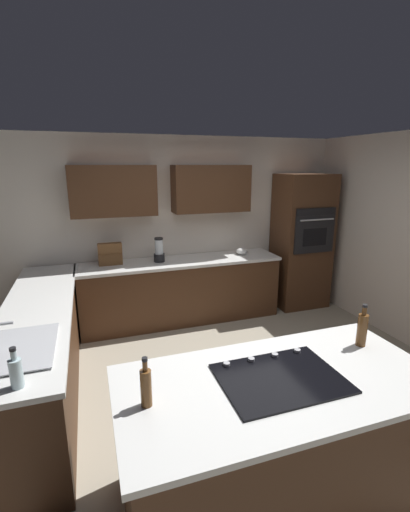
# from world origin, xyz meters

# --- Properties ---
(ground_plane) EXTENTS (14.00, 14.00, 0.00)m
(ground_plane) POSITION_xyz_m (0.00, 0.00, 0.00)
(ground_plane) COLOR #9E937F
(wall_back) EXTENTS (6.00, 0.44, 2.60)m
(wall_back) POSITION_xyz_m (0.07, -2.05, 1.44)
(wall_back) COLOR silver
(wall_back) RESTS_ON ground
(lower_cabinets_back) EXTENTS (2.80, 0.60, 0.86)m
(lower_cabinets_back) POSITION_xyz_m (0.10, -1.72, 0.43)
(lower_cabinets_back) COLOR #472B19
(lower_cabinets_back) RESTS_ON ground
(countertop_back) EXTENTS (2.84, 0.64, 0.04)m
(countertop_back) POSITION_xyz_m (0.10, -1.72, 0.88)
(countertop_back) COLOR silver
(countertop_back) RESTS_ON lower_cabinets_back
(lower_cabinets_side) EXTENTS (0.60, 2.90, 0.86)m
(lower_cabinets_side) POSITION_xyz_m (1.82, -0.55, 0.43)
(lower_cabinets_side) COLOR #472B19
(lower_cabinets_side) RESTS_ON ground
(countertop_side) EXTENTS (0.64, 2.94, 0.04)m
(countertop_side) POSITION_xyz_m (1.82, -0.55, 0.88)
(countertop_side) COLOR silver
(countertop_side) RESTS_ON lower_cabinets_side
(island_base) EXTENTS (1.97, 0.91, 0.86)m
(island_base) POSITION_xyz_m (0.23, 1.20, 0.43)
(island_base) COLOR #472B19
(island_base) RESTS_ON ground
(island_top) EXTENTS (2.05, 0.99, 0.04)m
(island_top) POSITION_xyz_m (0.23, 1.20, 0.88)
(island_top) COLOR silver
(island_top) RESTS_ON island_base
(wall_oven) EXTENTS (0.80, 0.66, 2.07)m
(wall_oven) POSITION_xyz_m (-1.85, -1.72, 1.04)
(wall_oven) COLOR #472B19
(wall_oven) RESTS_ON ground
(sink_unit) EXTENTS (0.46, 0.70, 0.23)m
(sink_unit) POSITION_xyz_m (1.83, 0.29, 0.92)
(sink_unit) COLOR #515456
(sink_unit) RESTS_ON countertop_side
(cooktop) EXTENTS (0.76, 0.56, 0.03)m
(cooktop) POSITION_xyz_m (0.23, 1.20, 0.91)
(cooktop) COLOR black
(cooktop) RESTS_ON island_top
(blender) EXTENTS (0.15, 0.15, 0.34)m
(blender) POSITION_xyz_m (0.40, -1.75, 1.04)
(blender) COLOR black
(blender) RESTS_ON countertop_back
(mixing_bowl) EXTENTS (0.17, 0.17, 0.10)m
(mixing_bowl) POSITION_xyz_m (-0.85, -1.75, 0.95)
(mixing_bowl) COLOR white
(mixing_bowl) RESTS_ON countertop_back
(spice_rack) EXTENTS (0.31, 0.11, 0.30)m
(spice_rack) POSITION_xyz_m (1.05, -1.80, 1.05)
(spice_rack) COLOR brown
(spice_rack) RESTS_ON countertop_back
(dish_soap_bottle) EXTENTS (0.08, 0.08, 0.26)m
(dish_soap_bottle) POSITION_xyz_m (1.77, 0.77, 1.00)
(dish_soap_bottle) COLOR silver
(dish_soap_bottle) RESTS_ON countertop_side
(oil_bottle) EXTENTS (0.06, 0.06, 0.30)m
(oil_bottle) POSITION_xyz_m (1.06, 1.18, 1.02)
(oil_bottle) COLOR brown
(oil_bottle) RESTS_ON island_top
(second_bottle) EXTENTS (0.07, 0.07, 0.32)m
(second_bottle) POSITION_xyz_m (-0.56, 1.02, 1.03)
(second_bottle) COLOR brown
(second_bottle) RESTS_ON island_top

